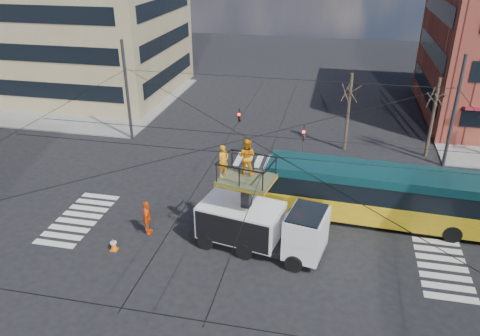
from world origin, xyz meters
The scene contains 11 objects.
ground centered at (0.00, 0.00, 0.00)m, with size 120.00×120.00×0.00m, color black.
sidewalk_nw centered at (-21.00, 21.00, 0.06)m, with size 18.00×18.00×0.12m, color slate.
crosswalks centered at (0.00, 0.00, 0.01)m, with size 22.40×22.40×0.02m, color silver, non-canonical shape.
overhead_network centered at (-0.07, 0.40, 4.29)m, with size 24.24×24.24×8.00m.
tree_a centered at (5.00, 13.50, 4.63)m, with size 2.00×2.00×6.00m.
tree_b centered at (11.00, 13.50, 4.63)m, with size 2.00×2.00×6.00m.
utility_truck centered at (0.83, -0.63, 1.97)m, with size 7.31×3.67×5.88m.
city_bus centered at (6.97, 3.44, 1.73)m, with size 13.02×3.27×3.20m.
traffic_cone centered at (-6.62, -2.44, 0.35)m, with size 0.36×0.36×0.69m, color #FF670A.
worker_ground centered at (-5.44, -0.62, 1.00)m, with size 1.17×0.49×2.00m, color #FE5710.
flagger centered at (4.25, 2.60, 0.89)m, with size 1.16×0.66×1.79m, color orange.
Camera 1 is at (4.08, -20.77, 14.60)m, focal length 35.00 mm.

